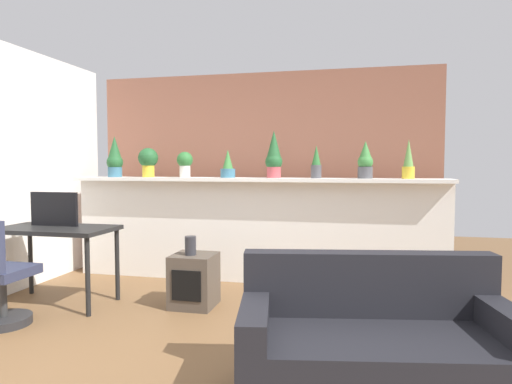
# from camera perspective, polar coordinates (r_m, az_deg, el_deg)

# --- Properties ---
(ground_plane) EXTENTS (12.00, 12.00, 0.00)m
(ground_plane) POSITION_cam_1_polar(r_m,az_deg,el_deg) (3.44, -8.60, -19.63)
(ground_plane) COLOR brown
(divider_wall) EXTENTS (4.30, 0.16, 1.16)m
(divider_wall) POSITION_cam_1_polar(r_m,az_deg,el_deg) (5.13, -0.50, -5.10)
(divider_wall) COLOR white
(divider_wall) RESTS_ON ground
(plant_shelf) EXTENTS (4.30, 0.38, 0.04)m
(plant_shelf) POSITION_cam_1_polar(r_m,az_deg,el_deg) (5.04, -0.60, 1.61)
(plant_shelf) COLOR white
(plant_shelf) RESTS_ON divider_wall
(brick_wall_behind) EXTENTS (4.30, 0.10, 2.50)m
(brick_wall_behind) POSITION_cam_1_polar(r_m,az_deg,el_deg) (5.66, 0.89, 2.50)
(brick_wall_behind) COLOR #935B47
(brick_wall_behind) RESTS_ON ground
(potted_plant_0) EXTENTS (0.19, 0.19, 0.49)m
(potted_plant_0) POSITION_cam_1_polar(r_m,az_deg,el_deg) (5.63, -17.65, 4.17)
(potted_plant_0) COLOR #386B84
(potted_plant_0) RESTS_ON plant_shelf
(potted_plant_1) EXTENTS (0.23, 0.23, 0.35)m
(potted_plant_1) POSITION_cam_1_polar(r_m,az_deg,el_deg) (5.45, -13.65, 3.98)
(potted_plant_1) COLOR gold
(potted_plant_1) RESTS_ON plant_shelf
(potted_plant_2) EXTENTS (0.19, 0.19, 0.30)m
(potted_plant_2) POSITION_cam_1_polar(r_m,az_deg,el_deg) (5.26, -9.10, 3.74)
(potted_plant_2) COLOR silver
(potted_plant_2) RESTS_ON plant_shelf
(potted_plant_3) EXTENTS (0.17, 0.17, 0.32)m
(potted_plant_3) POSITION_cam_1_polar(r_m,az_deg,el_deg) (5.09, -3.63, 3.35)
(potted_plant_3) COLOR #386B84
(potted_plant_3) RESTS_ON plant_shelf
(potted_plant_4) EXTENTS (0.19, 0.19, 0.53)m
(potted_plant_4) POSITION_cam_1_polar(r_m,az_deg,el_deg) (5.01, 2.30, 4.69)
(potted_plant_4) COLOR #B7474C
(potted_plant_4) RESTS_ON plant_shelf
(potted_plant_5) EXTENTS (0.11, 0.11, 0.36)m
(potted_plant_5) POSITION_cam_1_polar(r_m,az_deg,el_deg) (4.91, 7.73, 3.71)
(potted_plant_5) COLOR #4C4C51
(potted_plant_5) RESTS_ON plant_shelf
(potted_plant_6) EXTENTS (0.16, 0.16, 0.40)m
(potted_plant_6) POSITION_cam_1_polar(r_m,az_deg,el_deg) (4.91, 13.83, 3.87)
(potted_plant_6) COLOR #4C4C51
(potted_plant_6) RESTS_ON plant_shelf
(potted_plant_7) EXTENTS (0.13, 0.13, 0.42)m
(potted_plant_7) POSITION_cam_1_polar(r_m,az_deg,el_deg) (4.94, 18.95, 3.78)
(potted_plant_7) COLOR gold
(potted_plant_7) RESTS_ON plant_shelf
(desk) EXTENTS (1.10, 0.60, 0.75)m
(desk) POSITION_cam_1_polar(r_m,az_deg,el_deg) (4.71, -24.26, -5.14)
(desk) COLOR black
(desk) RESTS_ON ground
(tv_monitor) EXTENTS (0.50, 0.04, 0.33)m
(tv_monitor) POSITION_cam_1_polar(r_m,az_deg,el_deg) (4.79, -24.44, -1.99)
(tv_monitor) COLOR black
(tv_monitor) RESTS_ON desk
(side_cube_shelf) EXTENTS (0.40, 0.41, 0.50)m
(side_cube_shelf) POSITION_cam_1_polar(r_m,az_deg,el_deg) (4.35, -7.96, -11.16)
(side_cube_shelf) COLOR #4C4238
(side_cube_shelf) RESTS_ON ground
(vase_on_shelf) EXTENTS (0.11, 0.11, 0.18)m
(vase_on_shelf) POSITION_cam_1_polar(r_m,az_deg,el_deg) (4.26, -8.40, -6.81)
(vase_on_shelf) COLOR #2D2D33
(vase_on_shelf) RESTS_ON side_cube_shelf
(couch) EXTENTS (1.67, 1.02, 0.80)m
(couch) POSITION_cam_1_polar(r_m,az_deg,el_deg) (2.81, 15.11, -18.88)
(couch) COLOR black
(couch) RESTS_ON ground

